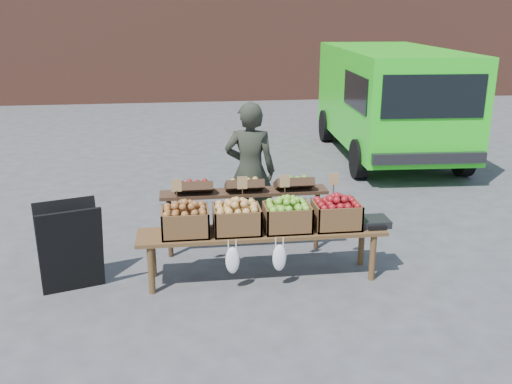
{
  "coord_description": "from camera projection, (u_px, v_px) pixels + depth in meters",
  "views": [
    {
      "loc": [
        0.17,
        -5.45,
        2.87
      ],
      "look_at": [
        1.0,
        0.76,
        0.85
      ],
      "focal_mm": 40.0,
      "sensor_mm": 36.0,
      "label": 1
    }
  ],
  "objects": [
    {
      "name": "crate_red_apples",
      "position": [
        287.0,
        217.0,
        6.19
      ],
      "size": [
        0.5,
        0.4,
        0.28
      ],
      "primitive_type": null,
      "color": "#539D31",
      "rests_on": "display_bench"
    },
    {
      "name": "crate_russet_pears",
      "position": [
        237.0,
        220.0,
        6.12
      ],
      "size": [
        0.5,
        0.4,
        0.28
      ],
      "primitive_type": null,
      "color": "gold",
      "rests_on": "display_bench"
    },
    {
      "name": "crate_green_apples",
      "position": [
        336.0,
        215.0,
        6.26
      ],
      "size": [
        0.5,
        0.4,
        0.28
      ],
      "primitive_type": null,
      "color": "maroon",
      "rests_on": "display_bench"
    },
    {
      "name": "display_bench",
      "position": [
        262.0,
        254.0,
        6.29
      ],
      "size": [
        2.7,
        0.56,
        0.57
      ],
      "primitive_type": null,
      "color": "brown",
      "rests_on": "ground"
    },
    {
      "name": "ground",
      "position": [
        172.0,
        294.0,
        6.01
      ],
      "size": [
        80.0,
        80.0,
        0.0
      ],
      "primitive_type": "plane",
      "color": "#4A4A4D"
    },
    {
      "name": "delivery_van",
      "position": [
        389.0,
        104.0,
        11.29
      ],
      "size": [
        2.45,
        4.89,
        2.14
      ],
      "primitive_type": null,
      "rotation": [
        0.0,
        0.0,
        -0.05
      ],
      "color": "#26E11E",
      "rests_on": "ground"
    },
    {
      "name": "crate_golden_apples",
      "position": [
        185.0,
        222.0,
        6.06
      ],
      "size": [
        0.5,
        0.4,
        0.28
      ],
      "primitive_type": null,
      "color": "#A5632F",
      "rests_on": "display_bench"
    },
    {
      "name": "back_table",
      "position": [
        244.0,
        213.0,
        6.88
      ],
      "size": [
        2.1,
        0.44,
        1.04
      ],
      "primitive_type": null,
      "color": "#3B2719",
      "rests_on": "ground"
    },
    {
      "name": "vendor",
      "position": [
        250.0,
        171.0,
        7.27
      ],
      "size": [
        0.73,
        0.56,
        1.78
      ],
      "primitive_type": "imported",
      "rotation": [
        0.0,
        0.0,
        2.92
      ],
      "color": "#272B20",
      "rests_on": "ground"
    },
    {
      "name": "chalkboard_sign",
      "position": [
        70.0,
        247.0,
        5.97
      ],
      "size": [
        0.72,
        0.53,
        0.97
      ],
      "primitive_type": null,
      "rotation": [
        0.0,
        0.0,
        0.3
      ],
      "color": "black",
      "rests_on": "ground"
    },
    {
      "name": "weighing_scale",
      "position": [
        373.0,
        222.0,
        6.35
      ],
      "size": [
        0.34,
        0.3,
        0.08
      ],
      "primitive_type": "cube",
      "color": "black",
      "rests_on": "display_bench"
    }
  ]
}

